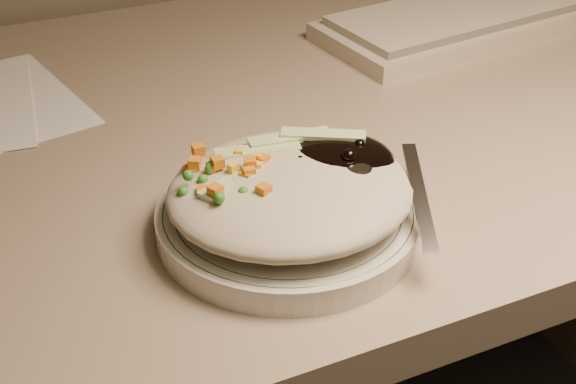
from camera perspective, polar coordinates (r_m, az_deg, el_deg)
name	(u,v)px	position (r m, az deg, el deg)	size (l,w,h in m)	color
desk	(285,259)	(0.94, -0.24, -4.76)	(1.40, 0.70, 0.74)	gray
plate	(288,220)	(0.63, 0.00, -1.99)	(0.21, 0.21, 0.02)	silver
plate_rim	(288,209)	(0.63, 0.00, -1.23)	(0.20, 0.20, 0.00)	#144723
meal	(294,185)	(0.61, 0.40, 0.50)	(0.21, 0.19, 0.05)	#AEA78D
keyboard	(484,14)	(1.06, 13.75, 12.18)	(0.45, 0.20, 0.03)	#BDB19B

